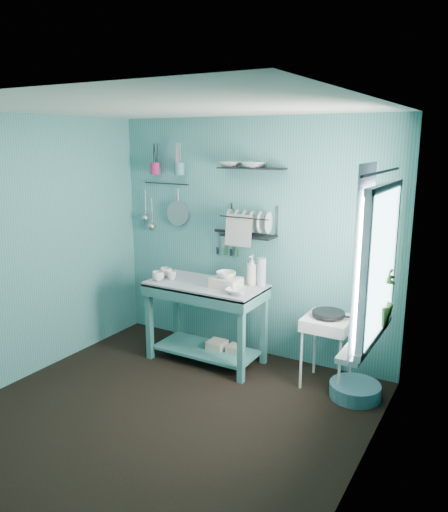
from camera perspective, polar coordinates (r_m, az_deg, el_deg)
The scene contains 36 objects.
floor at distance 4.50m, azimuth -6.27°, elevation -17.21°, with size 3.20×3.20×0.00m, color black.
ceiling at distance 3.89m, azimuth -7.23°, elevation 16.49°, with size 3.20×3.20×0.00m, color silver.
wall_back at distance 5.26m, azimuth 3.08°, elevation 1.99°, with size 3.20×3.20×0.00m, color teal.
wall_front at distance 3.01m, azimuth -24.18°, elevation -7.81°, with size 3.20×3.20×0.00m, color teal.
wall_left at distance 5.11m, azimuth -21.26°, elevation 0.78°, with size 3.00×3.00×0.00m, color teal.
wall_right at distance 3.34m, azimuth 15.94°, elevation -5.08°, with size 3.00×3.00×0.00m, color teal.
work_counter at distance 5.21m, azimuth -2.07°, elevation -7.60°, with size 1.19×0.60×0.84m, color #35716E.
mug_left at distance 5.20m, azimuth -7.54°, elevation -2.29°, with size 0.12×0.12×0.10m, color silver.
mug_mid at distance 5.22m, azimuth -6.00°, elevation -2.21°, with size 0.10×0.10×0.09m, color silver.
mug_right at distance 5.33m, azimuth -6.66°, elevation -1.87°, with size 0.12×0.12×0.10m, color silver.
wash_tub at distance 4.92m, azimuth 0.24°, elevation -3.05°, with size 0.28×0.22×0.10m, color beige.
tub_bowl at distance 4.90m, azimuth 0.24°, elevation -2.15°, with size 0.20×0.20×0.06m, color silver.
soap_bottle at distance 5.00m, azimuth 3.18°, elevation -1.62°, with size 0.12×0.12×0.30m, color beige.
water_bottle at distance 4.98m, azimuth 4.31°, elevation -1.82°, with size 0.09×0.09×0.28m, color #ABB8BF.
counter_bowl at distance 4.72m, azimuth 1.56°, elevation -4.05°, with size 0.22×0.22×0.05m, color silver.
hotplate_stand at distance 4.84m, azimuth 11.64°, elevation -10.63°, with size 0.42×0.42×0.67m, color white.
frying_pan at distance 4.70m, azimuth 11.85°, elevation -6.45°, with size 0.30×0.30×0.04m, color black.
knife_strip at distance 5.34m, azimuth 0.47°, elevation 2.81°, with size 0.32×0.02×0.03m, color black.
dish_rack at distance 5.09m, azimuth 2.87°, elevation 4.00°, with size 0.55×0.24×0.32m, color black.
upper_shelf at distance 5.05m, azimuth 3.20°, elevation 9.98°, with size 0.70×0.18×0.01m, color black.
shelf_bowl_left at distance 5.17m, azimuth 0.75°, elevation 10.32°, with size 0.21×0.21×0.05m, color silver.
shelf_bowl_right at distance 5.04m, azimuth 3.39°, elevation 10.33°, with size 0.23×0.23×0.06m, color silver.
utensil_cup_magenta at distance 5.73m, azimuth -7.87°, elevation 9.88°, with size 0.11×0.11×0.13m, color #AB1F5A.
utensil_cup_teal at distance 5.53m, azimuth -5.11°, elevation 9.89°, with size 0.11×0.11×0.13m, color teal.
colander at distance 5.64m, azimuth -5.30°, elevation 4.89°, with size 0.28×0.28×0.03m, color #96999D.
ladle_outer at distance 5.92m, azimuth -8.96°, elevation 6.00°, with size 0.01×0.01×0.30m, color #96999D.
ladle_inner at distance 5.87m, azimuth -8.24°, elevation 5.06°, with size 0.01×0.01×0.30m, color #96999D.
hook_rail at distance 5.71m, azimuth -6.59°, elevation 8.23°, with size 0.01×0.01×0.60m, color black.
window_glass at distance 3.73m, azimuth 17.60°, elevation -0.92°, with size 1.10×1.10×0.00m, color white.
windowsill at distance 3.93m, azimuth 15.78°, elevation -9.15°, with size 0.16×0.95×0.04m, color white.
curtain at distance 3.45m, azimuth 15.49°, elevation -1.04°, with size 1.35×1.35×0.00m, color silver.
curtain_rod at distance 3.64m, azimuth 17.62°, elevation 9.13°, with size 0.02×0.02×1.05m, color black.
potted_plant at distance 4.04m, azimuth 16.90°, elevation -4.56°, with size 0.28×0.28×0.50m, color #2D5B24.
storage_tin_large at distance 5.32m, azimuth -0.82°, elevation -10.78°, with size 0.18×0.18×0.22m, color tan.
storage_tin_small at distance 5.25m, azimuth 1.26°, elevation -11.20°, with size 0.15×0.15×0.20m, color tan.
floor_basin at distance 4.80m, azimuth 14.73°, elevation -14.63°, with size 0.46×0.46×0.13m, color #417280.
Camera 1 is at (2.34, -3.10, 2.27)m, focal length 35.00 mm.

